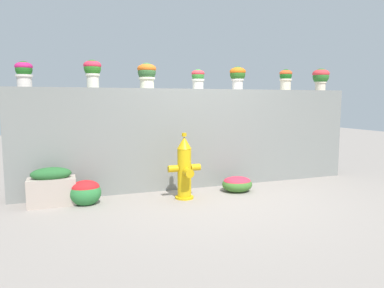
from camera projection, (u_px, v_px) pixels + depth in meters
name	position (u px, v px, depth m)	size (l,w,h in m)	color
ground_plane	(218.00, 200.00, 5.18)	(24.00, 24.00, 0.00)	gray
stone_wall	(195.00, 138.00, 5.97)	(5.73, 0.36, 1.62)	gray
potted_plant_0	(24.00, 72.00, 4.99)	(0.24, 0.24, 0.36)	silver
potted_plant_1	(92.00, 70.00, 5.29)	(0.26, 0.26, 0.41)	beige
potted_plant_2	(147.00, 73.00, 5.54)	(0.29, 0.29, 0.39)	beige
potted_plant_3	(198.00, 77.00, 5.87)	(0.21, 0.21, 0.32)	silver
potted_plant_4	(238.00, 75.00, 6.14)	(0.28, 0.28, 0.39)	silver
potted_plant_5	(286.00, 78.00, 6.40)	(0.23, 0.23, 0.37)	beige
potted_plant_6	(321.00, 77.00, 6.69)	(0.31, 0.31, 0.41)	beige
fire_hydrant	(184.00, 169.00, 5.20)	(0.49, 0.39, 0.97)	gold
flower_bush_left	(86.00, 191.00, 4.94)	(0.42, 0.38, 0.35)	#2F7E3C
flower_bush_right	(237.00, 183.00, 5.66)	(0.48, 0.44, 0.24)	#40742D
planter_box	(52.00, 187.00, 4.89)	(0.63, 0.32, 0.53)	#B19F91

